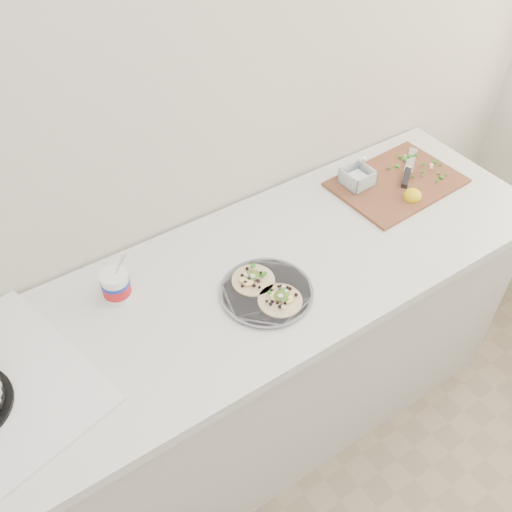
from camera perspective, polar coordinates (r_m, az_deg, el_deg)
counter at (r=2.04m, az=-5.15°, el=-12.71°), size 2.44×0.66×0.90m
taco_plate at (r=1.68m, az=1.05°, el=-3.43°), size 0.28×0.28×0.04m
tub at (r=1.68m, az=-13.77°, el=-2.63°), size 0.08×0.08×0.19m
cutboard at (r=2.13m, az=13.62°, el=7.46°), size 0.47×0.34×0.07m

